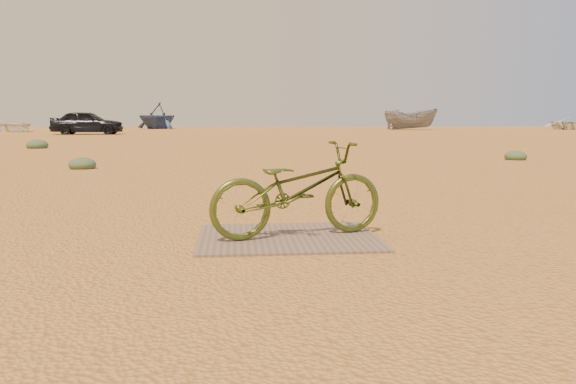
{
  "coord_description": "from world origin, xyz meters",
  "views": [
    {
      "loc": [
        -0.88,
        -4.99,
        1.1
      ],
      "look_at": [
        -0.41,
        -0.0,
        0.43
      ],
      "focal_mm": 35.0,
      "sensor_mm": 36.0,
      "label": 1
    }
  ],
  "objects": [
    {
      "name": "boat_mid_right",
      "position": [
        14.29,
        42.83,
        0.91
      ],
      "size": [
        4.75,
        1.88,
        1.82
      ],
      "primitive_type": "imported",
      "rotation": [
        0.0,
        0.0,
        1.55
      ],
      "color": "gray",
      "rests_on": "ground"
    },
    {
      "name": "kale_c",
      "position": [
        -7.88,
        15.64,
        0.0
      ],
      "size": [
        0.75,
        0.75,
        0.41
      ],
      "primitive_type": "ellipsoid",
      "color": "#4B5F3D",
      "rests_on": "ground"
    },
    {
      "name": "car",
      "position": [
        -10.27,
        32.01,
        0.75
      ],
      "size": [
        4.41,
        1.78,
        1.5
      ],
      "primitive_type": "imported",
      "rotation": [
        0.0,
        0.0,
        1.57
      ],
      "color": "black",
      "rests_on": "ground"
    },
    {
      "name": "boat_far_right",
      "position": [
        28.54,
        41.4,
        0.55
      ],
      "size": [
        4.15,
        5.58,
        1.11
      ],
      "primitive_type": "imported",
      "rotation": [
        0.0,
        0.0,
        0.06
      ],
      "color": "silver",
      "rests_on": "ground"
    },
    {
      "name": "kale_a",
      "position": [
        -4.16,
        7.37,
        0.0
      ],
      "size": [
        0.57,
        0.57,
        0.31
      ],
      "primitive_type": "ellipsoid",
      "color": "#4B5F3D",
      "rests_on": "ground"
    },
    {
      "name": "bicycle",
      "position": [
        -0.33,
        -0.0,
        0.45
      ],
      "size": [
        1.72,
        0.96,
        0.86
      ],
      "primitive_type": "imported",
      "rotation": [
        0.0,
        0.0,
        1.82
      ],
      "color": "#45541D",
      "rests_on": "plywood_board"
    },
    {
      "name": "plywood_board",
      "position": [
        -0.41,
        -0.0,
        0.01
      ],
      "size": [
        1.62,
        1.28,
        0.02
      ],
      "primitive_type": "cube",
      "color": "#765E50",
      "rests_on": "ground"
    },
    {
      "name": "ground",
      "position": [
        0.0,
        0.0,
        0.0
      ],
      "size": [
        120.0,
        120.0,
        0.0
      ],
      "primitive_type": "plane",
      "color": "#CA8D42",
      "rests_on": "ground"
    },
    {
      "name": "kale_b",
      "position": [
        6.34,
        8.91,
        0.0
      ],
      "size": [
        0.56,
        0.56,
        0.31
      ],
      "primitive_type": "ellipsoid",
      "color": "#4B5F3D",
      "rests_on": "ground"
    },
    {
      "name": "boat_near_left",
      "position": [
        -17.61,
        39.34,
        0.49
      ],
      "size": [
        5.66,
        5.7,
        0.97
      ],
      "primitive_type": "imported",
      "rotation": [
        0.0,
        0.0,
        0.76
      ],
      "color": "white",
      "rests_on": "ground"
    },
    {
      "name": "boat_far_left",
      "position": [
        -8.09,
        48.5,
        1.23
      ],
      "size": [
        5.99,
        6.14,
        2.46
      ],
      "primitive_type": "imported",
      "rotation": [
        0.0,
        0.0,
        -0.61
      ],
      "color": "#364C7D",
      "rests_on": "ground"
    }
  ]
}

